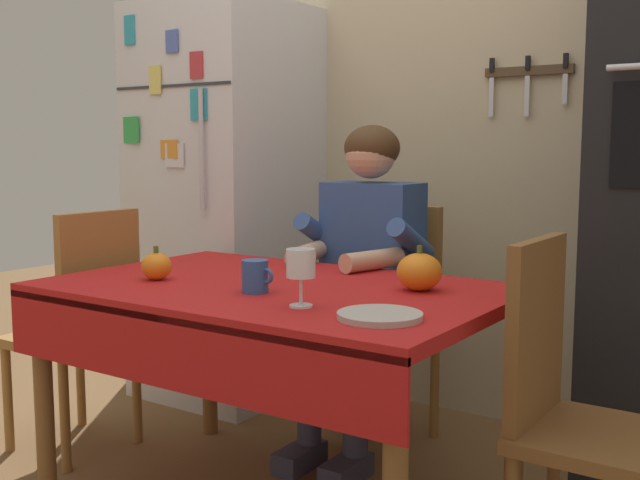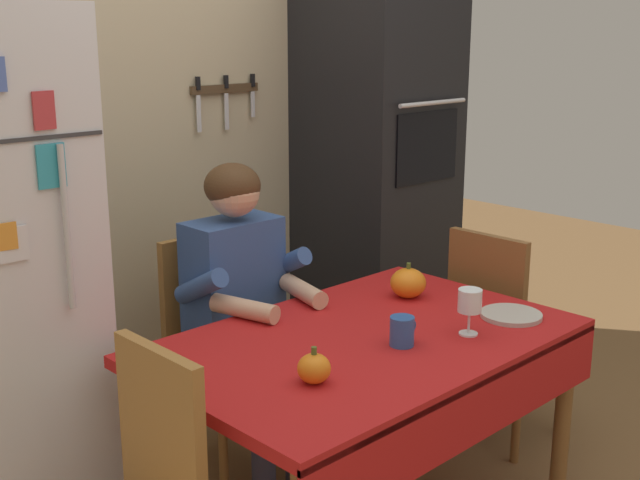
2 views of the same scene
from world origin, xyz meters
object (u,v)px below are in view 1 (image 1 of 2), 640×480
Objects in this scene: seated_person at (363,261)px; chair_left_side at (84,321)px; wine_glass at (301,265)px; pumpkin_large at (156,266)px; chair_behind_person at (387,312)px; pumpkin_medium at (419,272)px; refrigerator at (226,203)px; coffee_mug at (255,276)px; serving_tray at (380,316)px; chair_right_side at (572,403)px; dining_table at (271,312)px.

chair_left_side is at bearing -145.54° from seated_person.
wine_glass is 1.43× the size of pumpkin_large.
pumpkin_medium is (0.45, -0.61, 0.28)m from chair_behind_person.
coffee_mug is at bearing -45.42° from refrigerator.
chair_behind_person is at bearing 126.26° from pumpkin_medium.
pumpkin_medium is (0.45, -0.42, 0.06)m from seated_person.
coffee_mug is at bearing -7.37° from chair_left_side.
wine_glass is 0.27m from serving_tray.
coffee_mug is 0.50× the size of serving_tray.
seated_person is 1.09m from chair_right_side.
chair_behind_person is 0.29m from seated_person.
refrigerator is 0.97m from seated_person.
pumpkin_medium is at bearing -43.25° from seated_person.
dining_table is 12.78× the size of pumpkin_large.
coffee_mug is at bearing -142.18° from pumpkin_medium.
coffee_mug is 0.48m from pumpkin_medium.
refrigerator is 1.32m from dining_table.
dining_table is 0.81m from chair_behind_person.
chair_right_side is at bearing 13.50° from coffee_mug.
pumpkin_medium is at bearing -53.74° from chair_behind_person.
dining_table is 10.39× the size of pumpkin_medium.
pumpkin_medium is at bearing -27.12° from refrigerator.
refrigerator is 1.63m from wine_glass.
seated_person is at bearing 65.24° from pumpkin_large.
pumpkin_medium is (0.38, 0.30, 0.01)m from coffee_mug.
chair_left_side reaches higher than pumpkin_large.
wine_glass is 1.16× the size of pumpkin_medium.
pumpkin_large reaches higher than coffee_mug.
chair_right_side is 0.57m from pumpkin_medium.
pumpkin_medium is 0.41m from serving_tray.
chair_right_side reaches higher than pumpkin_large.
dining_table is at bearing 141.90° from wine_glass.
chair_right_side is at bearing -10.35° from pumpkin_medium.
chair_left_side is at bearing 172.63° from coffee_mug.
serving_tray is at bearing -36.89° from refrigerator.
chair_left_side is 1.80m from chair_right_side.
pumpkin_medium is (0.15, 0.39, -0.06)m from wine_glass.
pumpkin_large is (-1.27, -0.22, 0.27)m from chair_right_side.
coffee_mug is 0.68× the size of wine_glass.
seated_person is 0.62m from pumpkin_medium.
chair_right_side is at bearing 25.18° from wine_glass.
dining_table is 0.56m from serving_tray.
pumpkin_medium reaches higher than dining_table.
serving_tray is (1.46, -1.09, -0.15)m from refrigerator.
coffee_mug is 0.97× the size of pumpkin_large.
chair_left_side is 5.93× the size of wine_glass.
dining_table is 1.51× the size of chair_behind_person.
pumpkin_large is (0.53, -0.13, 0.27)m from chair_left_side.
serving_tray is (0.51, -0.21, 0.09)m from dining_table.
seated_person is 0.98m from serving_tray.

